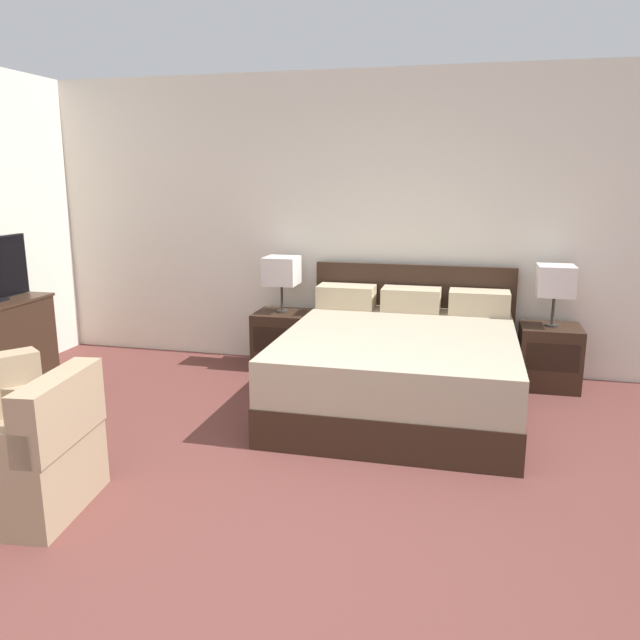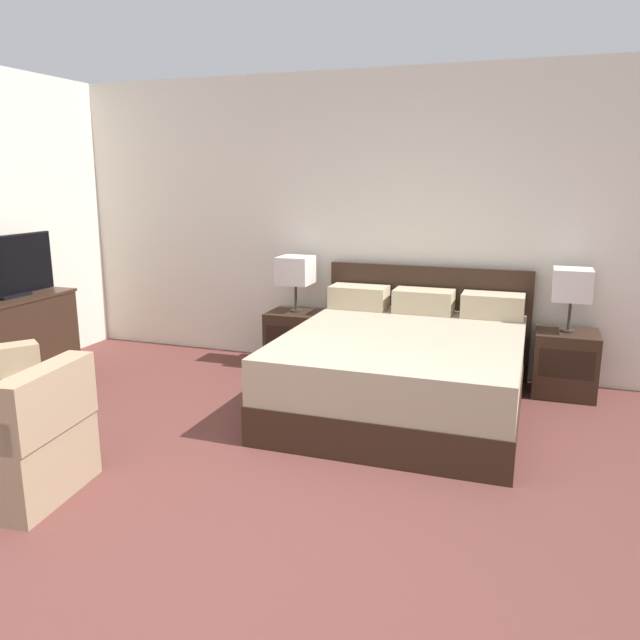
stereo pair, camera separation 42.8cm
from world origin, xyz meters
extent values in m
plane|color=brown|center=(0.00, 0.00, 0.00)|extent=(9.62, 9.62, 0.00)
cube|color=silver|center=(0.00, 3.24, 1.34)|extent=(7.30, 0.06, 2.68)
cube|color=#332116|center=(0.48, 2.12, 0.14)|extent=(1.73, 2.00, 0.28)
cube|color=tan|center=(0.48, 2.12, 0.44)|extent=(1.71, 1.98, 0.32)
cube|color=#332116|center=(0.48, 3.14, 0.49)|extent=(1.80, 0.05, 0.98)
cube|color=#C6B28E|center=(-0.10, 2.95, 0.70)|extent=(0.51, 0.28, 0.20)
cube|color=#C6B28E|center=(0.48, 2.95, 0.70)|extent=(0.51, 0.28, 0.20)
cube|color=#C6B28E|center=(1.06, 2.95, 0.70)|extent=(0.51, 0.28, 0.20)
cube|color=#332116|center=(-0.70, 2.92, 0.27)|extent=(0.49, 0.45, 0.53)
cube|color=black|center=(-0.70, 2.70, 0.32)|extent=(0.42, 0.01, 0.23)
cube|color=#332116|center=(1.66, 2.92, 0.27)|extent=(0.49, 0.45, 0.53)
cube|color=black|center=(1.66, 2.70, 0.32)|extent=(0.42, 0.01, 0.23)
cylinder|color=#332D28|center=(-0.70, 2.92, 0.54)|extent=(0.11, 0.11, 0.02)
cylinder|color=#332D28|center=(-0.70, 2.92, 0.67)|extent=(0.02, 0.02, 0.24)
cube|color=silver|center=(-0.70, 2.92, 0.92)|extent=(0.30, 0.30, 0.25)
cylinder|color=#332D28|center=(1.66, 2.92, 0.54)|extent=(0.11, 0.11, 0.02)
cylinder|color=#332D28|center=(1.66, 2.92, 0.67)|extent=(0.02, 0.02, 0.24)
cube|color=silver|center=(1.66, 2.92, 0.92)|extent=(0.30, 0.30, 0.25)
cube|color=#9E8466|center=(-1.75, 0.71, 0.49)|extent=(0.56, 0.45, 0.18)
cube|color=#9E8466|center=(-1.33, 0.13, 0.20)|extent=(0.76, 0.76, 0.40)
cube|color=#9E8466|center=(-1.06, 0.16, 0.58)|extent=(0.24, 0.69, 0.36)
cube|color=#9E8466|center=(-1.36, 0.43, 0.49)|extent=(0.63, 0.16, 0.18)
camera|label=1|loc=(0.97, -2.47, 1.76)|focal=35.00mm
camera|label=2|loc=(1.38, -2.35, 1.76)|focal=35.00mm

